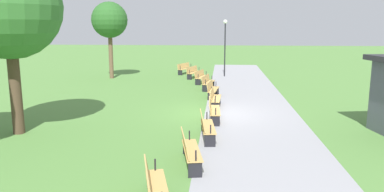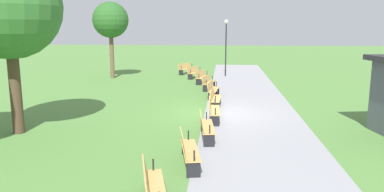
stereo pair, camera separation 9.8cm
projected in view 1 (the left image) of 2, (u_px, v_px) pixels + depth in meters
ground_plane at (216, 113)px, 17.18m from camera, size 120.00×120.00×0.00m
path_paving at (251, 114)px, 17.05m from camera, size 43.46×4.28×0.01m
bench_0 at (185, 68)px, 31.10m from camera, size 2.03×1.20×0.89m
bench_1 at (193, 72)px, 28.62m from camera, size 2.04×1.08×0.89m
bench_2 at (201, 76)px, 26.10m from camera, size 2.05×0.95×0.89m
bench_3 at (207, 82)px, 23.54m from camera, size 2.05×0.82×0.89m
bench_4 at (212, 89)px, 20.97m from camera, size 2.04×0.68×0.89m
bench_5 at (215, 98)px, 18.39m from camera, size 2.01×0.54×0.89m
bench_6 at (213, 109)px, 15.81m from camera, size 2.01×0.54×0.89m
bench_7 at (206, 126)px, 13.26m from camera, size 2.04×0.68×0.89m
bench_8 at (189, 149)px, 10.75m from camera, size 2.05×0.82×0.89m
bench_9 at (154, 186)px, 8.28m from camera, size 2.05×0.95×0.89m
tree_0 at (8, 7)px, 13.15m from camera, size 3.79×3.79×6.58m
tree_1 at (109, 20)px, 27.83m from camera, size 2.69×2.69×5.77m
lamp_post at (225, 38)px, 29.13m from camera, size 0.32×0.32×4.46m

